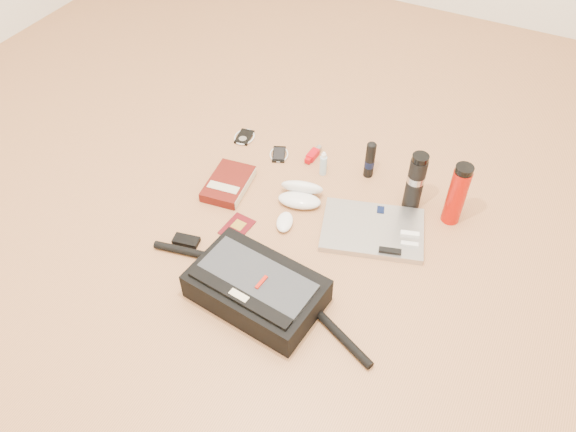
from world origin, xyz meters
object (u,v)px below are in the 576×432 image
at_px(laptop, 373,230).
at_px(thermos_red, 457,194).
at_px(thermos_black, 415,182).
at_px(book, 229,184).
at_px(messenger_bag, 256,288).

xyz_separation_m(laptop, thermos_red, (0.23, 0.19, 0.11)).
distance_m(laptop, thermos_black, 0.23).
relative_size(laptop, thermos_red, 1.64).
height_order(book, thermos_red, thermos_red).
xyz_separation_m(messenger_bag, thermos_red, (0.47, 0.63, 0.07)).
relative_size(messenger_bag, book, 3.57).
relative_size(laptop, book, 1.75).
distance_m(book, thermos_red, 0.85).
height_order(messenger_bag, laptop, messenger_bag).
xyz_separation_m(laptop, thermos_black, (0.08, 0.19, 0.11)).
distance_m(messenger_bag, thermos_red, 0.79).
bearing_deg(messenger_bag, thermos_black, 70.41).
distance_m(messenger_bag, laptop, 0.50).
height_order(laptop, thermos_red, thermos_red).
relative_size(book, thermos_red, 0.94).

